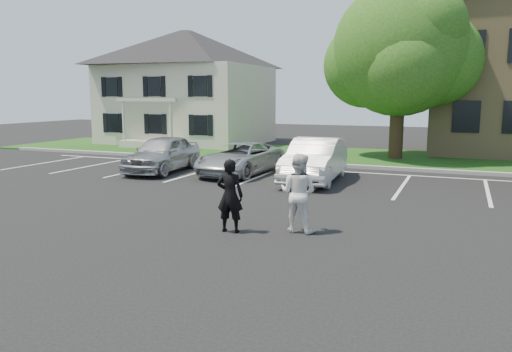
{
  "coord_description": "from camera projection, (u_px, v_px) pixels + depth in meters",
  "views": [
    {
      "loc": [
        4.7,
        -10.32,
        3.22
      ],
      "look_at": [
        0.0,
        1.0,
        1.25
      ],
      "focal_mm": 35.0,
      "sensor_mm": 36.0,
      "label": 1
    }
  ],
  "objects": [
    {
      "name": "ground_plane",
      "position": [
        240.0,
        235.0,
        11.7
      ],
      "size": [
        90.0,
        90.0,
        0.0
      ],
      "primitive_type": "plane",
      "color": "black",
      "rests_on": "ground"
    },
    {
      "name": "curb",
      "position": [
        349.0,
        166.0,
        22.63
      ],
      "size": [
        40.0,
        0.3,
        0.15
      ],
      "primitive_type": "cube",
      "color": "gray",
      "rests_on": "ground"
    },
    {
      "name": "grass_strip",
      "position": [
        365.0,
        157.0,
        26.28
      ],
      "size": [
        44.0,
        8.0,
        0.08
      ],
      "primitive_type": "cube",
      "color": "#194513",
      "rests_on": "ground"
    },
    {
      "name": "stall_lines",
      "position": [
        368.0,
        180.0,
        19.33
      ],
      "size": [
        34.0,
        5.36,
        0.01
      ],
      "color": "silver",
      "rests_on": "ground"
    },
    {
      "name": "house",
      "position": [
        187.0,
        87.0,
        34.23
      ],
      "size": [
        10.3,
        9.22,
        7.6
      ],
      "color": "beige",
      "rests_on": "ground"
    },
    {
      "name": "tree",
      "position": [
        402.0,
        53.0,
        24.73
      ],
      "size": [
        7.8,
        7.2,
        8.8
      ],
      "color": "black",
      "rests_on": "ground"
    },
    {
      "name": "man_black_suit",
      "position": [
        230.0,
        196.0,
        11.83
      ],
      "size": [
        0.7,
        0.51,
        1.76
      ],
      "primitive_type": "imported",
      "rotation": [
        0.0,
        0.0,
        3.29
      ],
      "color": "black",
      "rests_on": "ground"
    },
    {
      "name": "man_white_shirt",
      "position": [
        298.0,
        193.0,
        11.85
      ],
      "size": [
        0.98,
        0.79,
        1.89
      ],
      "primitive_type": "imported",
      "rotation": [
        0.0,
        0.0,
        3.05
      ],
      "color": "white",
      "rests_on": "ground"
    },
    {
      "name": "car_silver_west",
      "position": [
        162.0,
        154.0,
        21.36
      ],
      "size": [
        2.24,
        4.73,
        1.56
      ],
      "primitive_type": "imported",
      "rotation": [
        0.0,
        0.0,
        0.09
      ],
      "color": "#AAAAAF",
      "rests_on": "ground"
    },
    {
      "name": "car_silver_minivan",
      "position": [
        240.0,
        158.0,
        20.66
      ],
      "size": [
        2.62,
        4.94,
        1.32
      ],
      "primitive_type": "imported",
      "rotation": [
        0.0,
        0.0,
        -0.09
      ],
      "color": "#AAACB2",
      "rests_on": "ground"
    },
    {
      "name": "car_white_sedan",
      "position": [
        315.0,
        160.0,
        18.95
      ],
      "size": [
        2.05,
        5.05,
        1.63
      ],
      "primitive_type": "imported",
      "rotation": [
        0.0,
        0.0,
        0.07
      ],
      "color": "silver",
      "rests_on": "ground"
    }
  ]
}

